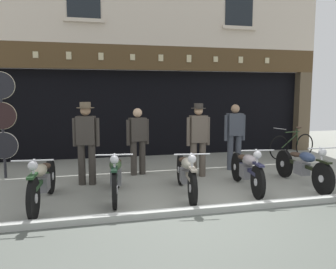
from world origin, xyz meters
The scene contains 14 objects.
ground centered at (0.00, -0.98, -0.04)m, with size 22.29×22.00×0.18m.
shop_facade centered at (0.00, 7.02, 1.68)m, with size 10.59×4.42×6.09m.
motorcycle_left centered at (-2.98, 1.11, 0.43)m, with size 0.62×2.10×0.93m.
motorcycle_center_left centered at (-1.71, 1.26, 0.43)m, with size 0.62×1.97×0.92m.
motorcycle_center centered at (-0.39, 1.12, 0.42)m, with size 0.62×2.07×0.91m.
motorcycle_center_right centered at (0.90, 1.17, 0.42)m, with size 0.62×1.92×0.91m.
motorcycle_right centered at (2.16, 1.15, 0.42)m, with size 0.62×2.04×0.91m.
salesman_left centered at (-2.22, 2.32, 0.98)m, with size 0.55×0.36×1.75m.
shopkeeper_center centered at (-1.03, 2.95, 0.87)m, with size 0.55×0.30×1.58m.
salesman_right centered at (0.29, 2.41, 0.94)m, with size 0.56×0.34×1.70m.
assistant_far_right centered at (1.42, 2.89, 0.92)m, with size 0.56×0.24×1.65m.
tyre_sign_pole centered at (-4.03, 3.36, 1.40)m, with size 0.62×0.06×2.41m.
advert_board_near centered at (1.33, 5.40, 1.80)m, with size 0.66×0.03×1.00m.
leaning_bicycle centered at (3.79, 3.95, 0.38)m, with size 1.72×0.55×0.95m.
Camera 1 is at (-2.29, -5.01, 1.94)m, focal length 36.78 mm.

